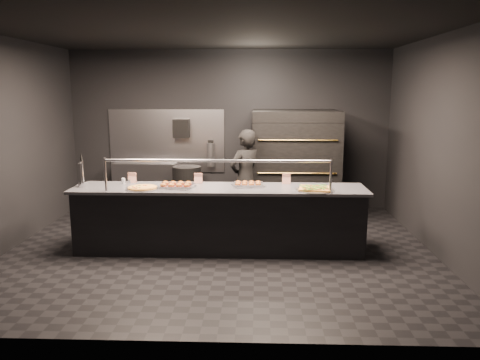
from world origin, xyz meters
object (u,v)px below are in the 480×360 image
(service_counter, at_px, (219,219))
(trash_bin, at_px, (187,190))
(beer_tap, at_px, (82,177))
(fire_extinguisher, at_px, (211,154))
(worker, at_px, (245,179))
(towel_dispenser, at_px, (181,128))
(pizza_oven, at_px, (294,164))
(prep_shelf, at_px, (146,186))
(round_pizza, at_px, (143,188))
(slider_tray_a, at_px, (176,185))
(square_pizza, at_px, (315,189))
(slider_tray_b, at_px, (248,184))

(service_counter, height_order, trash_bin, service_counter)
(beer_tap, relative_size, trash_bin, 0.56)
(fire_extinguisher, height_order, worker, worker)
(towel_dispenser, height_order, beer_tap, towel_dispenser)
(pizza_oven, relative_size, prep_shelf, 1.59)
(pizza_oven, distance_m, towel_dispenser, 2.23)
(towel_dispenser, relative_size, fire_extinguisher, 0.69)
(towel_dispenser, relative_size, round_pizza, 0.76)
(slider_tray_a, relative_size, trash_bin, 0.63)
(slider_tray_a, height_order, square_pizza, slider_tray_a)
(square_pizza, bearing_deg, pizza_oven, 93.21)
(service_counter, distance_m, towel_dispenser, 2.78)
(pizza_oven, xyz_separation_m, round_pizza, (-2.24, -2.05, -0.03))
(slider_tray_b, relative_size, trash_bin, 0.56)
(prep_shelf, relative_size, beer_tap, 2.45)
(square_pizza, bearing_deg, service_counter, 173.52)
(towel_dispenser, xyz_separation_m, trash_bin, (0.13, -0.31, -1.11))
(fire_extinguisher, xyz_separation_m, beer_tap, (-1.57, -2.43, 0.00))
(prep_shelf, height_order, worker, worker)
(prep_shelf, relative_size, fire_extinguisher, 2.38)
(round_pizza, xyz_separation_m, slider_tray_a, (0.44, 0.12, 0.01))
(trash_bin, relative_size, worker, 0.54)
(pizza_oven, distance_m, square_pizza, 2.05)
(round_pizza, distance_m, square_pizza, 2.36)
(fire_extinguisher, bearing_deg, trash_bin, -142.45)
(fire_extinguisher, height_order, beer_tap, beer_tap)
(pizza_oven, relative_size, beer_tap, 3.90)
(service_counter, xyz_separation_m, slider_tray_a, (-0.60, -0.03, 0.49))
(fire_extinguisher, height_order, square_pizza, fire_extinguisher)
(prep_shelf, bearing_deg, trash_bin, -16.32)
(beer_tap, height_order, slider_tray_b, beer_tap)
(service_counter, relative_size, prep_shelf, 3.42)
(slider_tray_b, bearing_deg, prep_shelf, 132.04)
(service_counter, distance_m, square_pizza, 1.41)
(service_counter, xyz_separation_m, slider_tray_b, (0.40, 0.10, 0.48))
(beer_tap, xyz_separation_m, trash_bin, (1.15, 2.10, -0.62))
(worker, bearing_deg, slider_tray_b, 55.18)
(beer_tap, relative_size, slider_tray_a, 0.89)
(prep_shelf, height_order, slider_tray_b, slider_tray_b)
(slider_tray_a, relative_size, square_pizza, 1.04)
(service_counter, relative_size, slider_tray_a, 7.42)
(slider_tray_a, bearing_deg, beer_tap, 179.82)
(pizza_oven, bearing_deg, prep_shelf, 171.46)
(slider_tray_b, bearing_deg, square_pizza, -15.21)
(slider_tray_a, bearing_deg, square_pizza, -3.61)
(pizza_oven, relative_size, worker, 1.17)
(round_pizza, distance_m, worker, 1.94)
(service_counter, height_order, slider_tray_b, service_counter)
(service_counter, relative_size, square_pizza, 7.74)
(prep_shelf, bearing_deg, towel_dispenser, 5.71)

